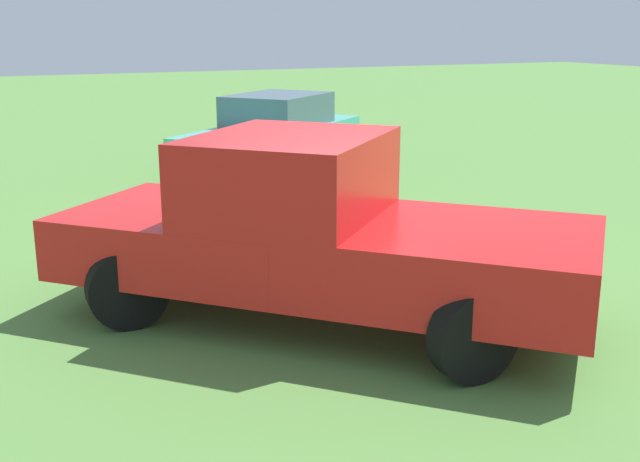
# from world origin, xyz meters

# --- Properties ---
(ground_plane) EXTENTS (80.00, 80.00, 0.00)m
(ground_plane) POSITION_xyz_m (0.00, 0.00, 0.00)
(ground_plane) COLOR #54843D
(pickup_truck) EXTENTS (4.94, 5.02, 1.81)m
(pickup_truck) POSITION_xyz_m (-0.73, -0.86, 0.94)
(pickup_truck) COLOR black
(pickup_truck) RESTS_ON ground_plane
(sedan_near) EXTENTS (4.77, 4.33, 1.48)m
(sedan_near) POSITION_xyz_m (2.05, 6.79, 0.69)
(sedan_near) COLOR black
(sedan_near) RESTS_ON ground_plane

